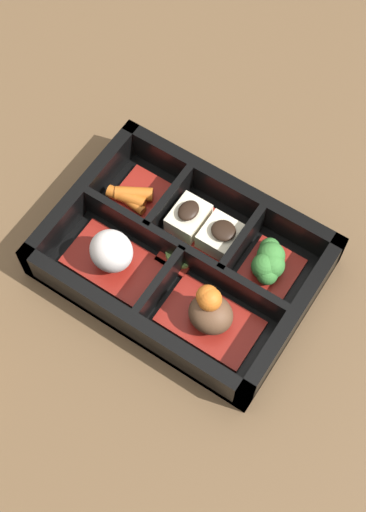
# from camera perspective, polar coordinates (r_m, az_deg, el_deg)

# --- Properties ---
(ground_plane) EXTENTS (3.00, 3.00, 0.00)m
(ground_plane) POSITION_cam_1_polar(r_m,az_deg,el_deg) (0.74, -0.00, -0.86)
(ground_plane) COLOR brown
(bento_base) EXTENTS (0.27, 0.19, 0.01)m
(bento_base) POSITION_cam_1_polar(r_m,az_deg,el_deg) (0.74, -0.00, -0.70)
(bento_base) COLOR black
(bento_base) RESTS_ON ground_plane
(bento_rim) EXTENTS (0.27, 0.19, 0.05)m
(bento_rim) POSITION_cam_1_polar(r_m,az_deg,el_deg) (0.72, 0.06, 0.05)
(bento_rim) COLOR black
(bento_rim) RESTS_ON ground_plane
(bowl_stew) EXTENTS (0.10, 0.06, 0.05)m
(bowl_stew) POSITION_cam_1_polar(r_m,az_deg,el_deg) (0.69, 2.18, -4.55)
(bowl_stew) COLOR maroon
(bowl_stew) RESTS_ON bento_base
(bowl_rice) EXTENTS (0.10, 0.06, 0.05)m
(bowl_rice) POSITION_cam_1_polar(r_m,az_deg,el_deg) (0.71, -5.71, 0.15)
(bowl_rice) COLOR maroon
(bowl_rice) RESTS_ON bento_base
(bowl_greens) EXTENTS (0.05, 0.06, 0.03)m
(bowl_greens) POSITION_cam_1_polar(r_m,az_deg,el_deg) (0.72, 6.90, -0.60)
(bowl_greens) COLOR maroon
(bowl_greens) RESTS_ON bento_base
(bowl_tofu) EXTENTS (0.08, 0.06, 0.03)m
(bowl_tofu) POSITION_cam_1_polar(r_m,az_deg,el_deg) (0.73, 1.86, 2.21)
(bowl_tofu) COLOR maroon
(bowl_tofu) RESTS_ON bento_base
(bowl_carrots) EXTENTS (0.06, 0.06, 0.02)m
(bowl_carrots) POSITION_cam_1_polar(r_m,az_deg,el_deg) (0.76, -3.86, 4.77)
(bowl_carrots) COLOR maroon
(bowl_carrots) RESTS_ON bento_base
(bowl_pickles) EXTENTS (0.04, 0.03, 0.01)m
(bowl_pickles) POSITION_cam_1_polar(r_m,az_deg,el_deg) (0.73, -0.39, 0.01)
(bowl_pickles) COLOR maroon
(bowl_pickles) RESTS_ON bento_base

